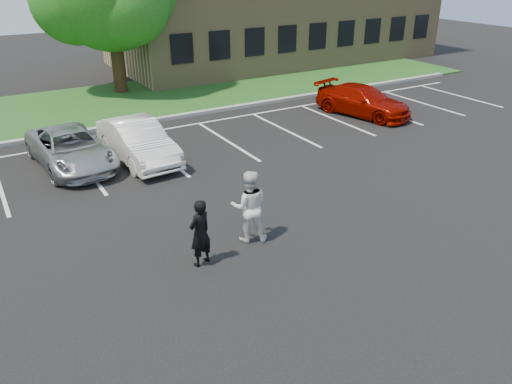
{
  "coord_description": "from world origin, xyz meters",
  "views": [
    {
      "loc": [
        -5.94,
        -9.01,
        6.77
      ],
      "look_at": [
        0.0,
        1.0,
        1.25
      ],
      "focal_mm": 35.0,
      "sensor_mm": 36.0,
      "label": 1
    }
  ],
  "objects_px": {
    "man_black_suit": "(200,233)",
    "car_silver_minivan": "(71,148)",
    "man_white_shirt": "(249,206)",
    "car_red_compact": "(363,101)",
    "car_white_sedan": "(138,141)"
  },
  "relations": [
    {
      "from": "car_white_sedan",
      "to": "car_red_compact",
      "type": "height_order",
      "value": "car_white_sedan"
    },
    {
      "from": "man_white_shirt",
      "to": "car_silver_minivan",
      "type": "bearing_deg",
      "value": -45.1
    },
    {
      "from": "man_white_shirt",
      "to": "car_red_compact",
      "type": "relative_size",
      "value": 0.42
    },
    {
      "from": "car_silver_minivan",
      "to": "car_red_compact",
      "type": "bearing_deg",
      "value": -7.02
    },
    {
      "from": "man_white_shirt",
      "to": "car_red_compact",
      "type": "distance_m",
      "value": 12.51
    },
    {
      "from": "man_white_shirt",
      "to": "car_white_sedan",
      "type": "distance_m",
      "value": 6.96
    },
    {
      "from": "man_white_shirt",
      "to": "man_black_suit",
      "type": "bearing_deg",
      "value": 38.57
    },
    {
      "from": "man_white_shirt",
      "to": "car_white_sedan",
      "type": "bearing_deg",
      "value": -60.29
    },
    {
      "from": "man_white_shirt",
      "to": "car_white_sedan",
      "type": "height_order",
      "value": "man_white_shirt"
    },
    {
      "from": "man_black_suit",
      "to": "man_white_shirt",
      "type": "relative_size",
      "value": 0.88
    },
    {
      "from": "car_silver_minivan",
      "to": "man_white_shirt",
      "type": "bearing_deg",
      "value": -74.63
    },
    {
      "from": "man_white_shirt",
      "to": "car_red_compact",
      "type": "bearing_deg",
      "value": -120.58
    },
    {
      "from": "man_black_suit",
      "to": "man_white_shirt",
      "type": "height_order",
      "value": "man_white_shirt"
    },
    {
      "from": "car_white_sedan",
      "to": "car_red_compact",
      "type": "bearing_deg",
      "value": -2.65
    },
    {
      "from": "man_black_suit",
      "to": "car_silver_minivan",
      "type": "height_order",
      "value": "man_black_suit"
    }
  ]
}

